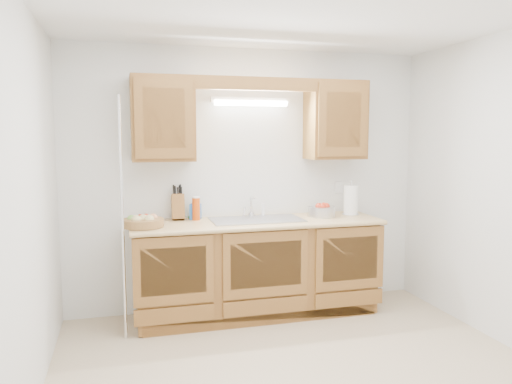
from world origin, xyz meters
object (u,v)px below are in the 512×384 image
object	(u,v)px
fruit_basket	(143,222)
knife_block	(178,207)
apple_bowl	(322,211)
paper_towel	(351,200)

from	to	relation	value
fruit_basket	knife_block	bearing A→B (deg)	43.64
fruit_basket	apple_bowl	bearing A→B (deg)	3.87
paper_towel	apple_bowl	bearing A→B (deg)	-177.36
fruit_basket	knife_block	xyz separation A→B (m)	(0.33, 0.32, 0.07)
knife_block	apple_bowl	distance (m)	1.37
apple_bowl	paper_towel	bearing A→B (deg)	2.64
paper_towel	knife_block	bearing A→B (deg)	173.55
fruit_basket	apple_bowl	size ratio (longest dim) A/B	1.32
paper_towel	apple_bowl	size ratio (longest dim) A/B	1.03
knife_block	paper_towel	distance (m)	1.68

